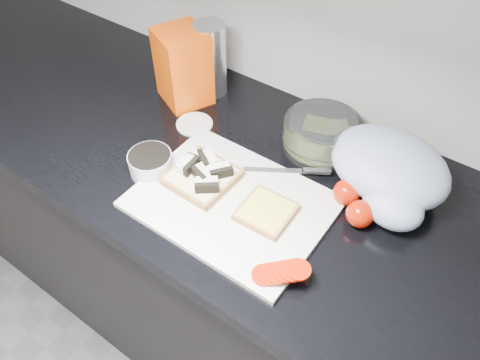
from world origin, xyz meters
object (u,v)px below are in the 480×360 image
Objects in this scene: glass_bowl at (322,134)px; cutting_board at (232,203)px; steel_canister at (211,60)px; bread_bag at (183,67)px.

cutting_board is at bearing -103.16° from glass_bowl.
glass_bowl is 0.35m from steel_canister.
bread_bag is at bearing -174.34° from glass_bowl.
bread_bag is 0.99× the size of steel_canister.
cutting_board is 0.42m from steel_canister.
glass_bowl is 0.93× the size of steel_canister.
steel_canister reaches higher than cutting_board.
glass_bowl is at bearing 76.84° from cutting_board.
cutting_board is 0.41m from bread_bag.
glass_bowl is 0.39m from bread_bag.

